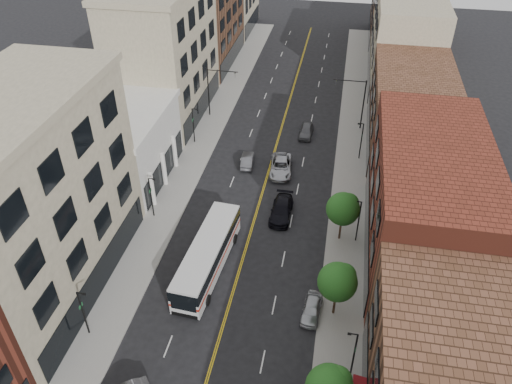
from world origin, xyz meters
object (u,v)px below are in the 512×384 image
Objects in this scene: city_bus at (208,254)px; car_parked_far at (312,309)px; car_lane_behind at (247,160)px; car_lane_c at (306,131)px; car_lane_a at (281,210)px; car_lane_b at (281,166)px.

city_bus is 11.11m from car_parked_far.
car_lane_c is (6.58, 8.68, 0.06)m from car_lane_behind.
city_bus is at bearing 83.55° from car_lane_behind.
car_parked_far is 0.72× the size of car_lane_a.
car_lane_a is at bearing -91.08° from car_lane_c.
car_lane_behind is 0.71× the size of car_lane_b.
city_bus is 28.25m from car_lane_c.
car_parked_far is 22.44m from car_lane_b.
car_lane_a is 0.95× the size of car_lane_b.
city_bus is at bearing -121.32° from car_lane_a.
car_parked_far is 0.68× the size of car_lane_b.
car_lane_a is at bearing -86.62° from car_lane_b.
car_lane_a is 1.26× the size of car_lane_c.
car_lane_b reaches higher than car_parked_far.
car_lane_behind is at bearing 164.33° from car_lane_b.
car_lane_c is at bearing 71.92° from car_lane_b.
car_lane_a reaches higher than car_parked_far.
city_bus reaches higher than car_lane_b.
car_parked_far reaches higher than car_lane_behind.
car_lane_c reaches higher than car_lane_behind.
car_lane_b is 1.34× the size of car_lane_c.
car_lane_behind is at bearing 121.87° from car_lane_a.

